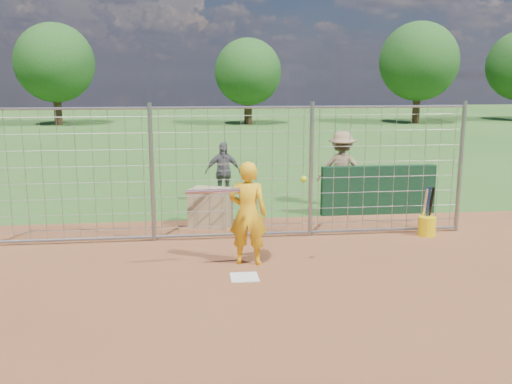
{
  "coord_description": "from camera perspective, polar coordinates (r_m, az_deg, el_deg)",
  "views": [
    {
      "loc": [
        -0.8,
        -8.54,
        3.08
      ],
      "look_at": [
        0.3,
        0.8,
        1.15
      ],
      "focal_mm": 40.0,
      "sensor_mm": 36.0,
      "label": 1
    }
  ],
  "objects": [
    {
      "name": "infield_dirt",
      "position": [
        6.39,
        1.38,
        -17.17
      ],
      "size": [
        18.0,
        18.0,
        0.0
      ],
      "primitive_type": "plane",
      "color": "brown",
      "rests_on": "ground"
    },
    {
      "name": "ground",
      "position": [
        9.12,
        -1.3,
        -8.15
      ],
      "size": [
        100.0,
        100.0,
        0.0
      ],
      "primitive_type": "plane",
      "color": "#2D591E",
      "rests_on": "ground"
    },
    {
      "name": "dugout_wall",
      "position": [
        13.1,
        12.12,
        0.19
      ],
      "size": [
        2.6,
        0.2,
        1.1
      ],
      "primitive_type": "cube",
      "color": "#11381E",
      "rests_on": "ground"
    },
    {
      "name": "home_plate",
      "position": [
        8.93,
        -1.17,
        -8.52
      ],
      "size": [
        0.43,
        0.43,
        0.02
      ],
      "primitive_type": "cube",
      "color": "silver",
      "rests_on": "ground"
    },
    {
      "name": "backstop_fence",
      "position": [
        10.73,
        -2.34,
        1.81
      ],
      "size": [
        9.08,
        0.08,
        2.6
      ],
      "color": "gray",
      "rests_on": "ground"
    },
    {
      "name": "bystander_b",
      "position": [
        13.98,
        -3.32,
        1.99
      ],
      "size": [
        0.9,
        0.42,
        1.51
      ],
      "primitive_type": "imported",
      "rotation": [
        0.0,
        0.0,
        0.07
      ],
      "color": "#5A595F",
      "rests_on": "ground"
    },
    {
      "name": "tree_line",
      "position": [
        36.89,
        -0.63,
        12.57
      ],
      "size": [
        44.66,
        6.72,
        6.48
      ],
      "color": "#3F2B19",
      "rests_on": "ground"
    },
    {
      "name": "bystander_c",
      "position": [
        13.76,
        8.55,
        2.31
      ],
      "size": [
        1.28,
        0.93,
        1.78
      ],
      "primitive_type": "imported",
      "rotation": [
        0.0,
        0.0,
        2.89
      ],
      "color": "#937350",
      "rests_on": "ground"
    },
    {
      "name": "bucket_with_bats",
      "position": [
        11.63,
        16.73,
        -3.02
      ],
      "size": [
        0.34,
        0.37,
        0.98
      ],
      "color": "yellow",
      "rests_on": "ground"
    },
    {
      "name": "equipment_bin",
      "position": [
        11.81,
        -4.59,
        -1.56
      ],
      "size": [
        0.95,
        0.82,
        0.8
      ],
      "primitive_type": "cube",
      "rotation": [
        0.0,
        0.0,
        -0.4
      ],
      "color": "tan",
      "rests_on": "ground"
    },
    {
      "name": "batter",
      "position": [
        9.33,
        -0.82,
        -2.15
      ],
      "size": [
        0.71,
        0.54,
        1.73
      ],
      "primitive_type": "imported",
      "rotation": [
        0.0,
        0.0,
        2.92
      ],
      "color": "yellow",
      "rests_on": "ground"
    },
    {
      "name": "equipment_in_play",
      "position": [
        8.86,
        -2.11,
        0.39
      ],
      "size": [
        1.91,
        0.15,
        0.25
      ],
      "color": "silver",
      "rests_on": "ground"
    }
  ]
}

